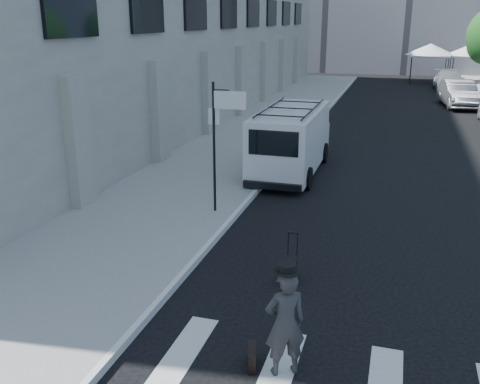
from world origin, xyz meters
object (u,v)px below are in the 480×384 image
Objects in this scene: businessman at (285,324)px; parked_car_b at (459,94)px; briefcase at (252,357)px; cargo_van at (292,140)px; suitcase at (291,270)px; parked_car_c at (449,81)px.

parked_car_b is (4.69, 28.37, -0.06)m from businessman.
cargo_van is at bearing 82.97° from briefcase.
briefcase is at bearing -97.61° from suitcase.
suitcase is at bearing -110.72° from businessman.
businessman is at bearing -78.92° from cargo_van.
parked_car_c is (5.17, 33.53, 0.44)m from suitcase.
suitcase is 33.93m from parked_car_c.
businessman is at bearing -99.74° from parked_car_c.
parked_car_b is 8.11m from parked_car_c.
businessman is 3.05m from suitcase.
parked_car_b is 0.98× the size of parked_car_c.
briefcase is at bearing -100.53° from parked_car_c.
businessman is 36.78m from parked_car_c.
suitcase reaches higher than briefcase.
businessman is 0.29× the size of cargo_van.
cargo_van reaches higher than briefcase.
businessman is 1.65× the size of suitcase.
parked_car_c reaches higher than briefcase.
cargo_van is at bearing -107.63° from parked_car_c.
businessman reaches higher than parked_car_b.
briefcase is 0.09× the size of parked_car_b.
parked_car_b reaches higher than parked_car_c.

